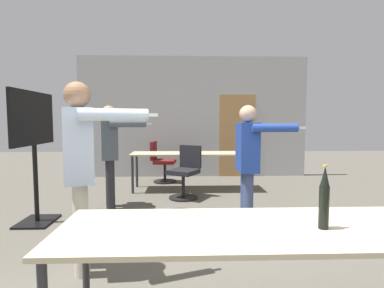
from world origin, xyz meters
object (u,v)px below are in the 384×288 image
at_px(tv_screen, 34,140).
at_px(person_far_watching, 248,156).
at_px(beer_bottle, 324,199).
at_px(person_right_polo, 110,147).
at_px(office_chair_side_rolled, 185,173).
at_px(person_center_tall, 81,159).
at_px(office_chair_far_left, 162,163).

xyz_separation_m(tv_screen, person_far_watching, (2.84, -0.41, -0.19)).
height_order(tv_screen, beer_bottle, tv_screen).
bearing_deg(person_far_watching, person_right_polo, -118.22).
bearing_deg(person_right_polo, office_chair_side_rolled, 101.21).
xyz_separation_m(person_far_watching, person_right_polo, (-1.97, 1.09, 0.02)).
xyz_separation_m(tv_screen, person_center_tall, (1.08, -1.36, -0.09)).
bearing_deg(office_chair_far_left, person_right_polo, -10.42).
bearing_deg(office_chair_side_rolled, person_right_polo, 58.25).
xyz_separation_m(person_right_polo, office_chair_far_left, (0.67, 2.01, -0.55)).
xyz_separation_m(person_far_watching, office_chair_side_rolled, (-0.77, 1.70, -0.51)).
xyz_separation_m(person_right_polo, office_chair_side_rolled, (1.20, 0.61, -0.54)).
bearing_deg(person_center_tall, person_far_watching, 100.02).
bearing_deg(beer_bottle, office_chair_side_rolled, 102.34).
height_order(person_right_polo, office_chair_far_left, person_right_polo).
xyz_separation_m(person_center_tall, office_chair_far_left, (0.45, 4.04, -0.63)).
distance_m(person_far_watching, person_center_tall, 2.00).
bearing_deg(tv_screen, beer_bottle, -129.54).
height_order(person_right_polo, office_chair_side_rolled, person_right_polo).
bearing_deg(office_chair_far_left, beer_bottle, 22.81).
height_order(person_center_tall, office_chair_far_left, person_center_tall).
height_order(person_center_tall, office_chair_side_rolled, person_center_tall).
relative_size(person_far_watching, person_right_polo, 0.97).
height_order(tv_screen, person_right_polo, tv_screen).
distance_m(person_far_watching, office_chair_side_rolled, 1.93).
bearing_deg(person_far_watching, person_center_tall, -61.05).
height_order(person_far_watching, beer_bottle, person_far_watching).
distance_m(tv_screen, person_far_watching, 2.87).
xyz_separation_m(tv_screen, beer_bottle, (2.86, -2.36, -0.21)).
relative_size(person_far_watching, office_chair_far_left, 1.72).
height_order(office_chair_side_rolled, beer_bottle, beer_bottle).
xyz_separation_m(person_far_watching, person_center_tall, (-1.76, -0.95, 0.10)).
bearing_deg(person_center_tall, person_right_polo, 167.79).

